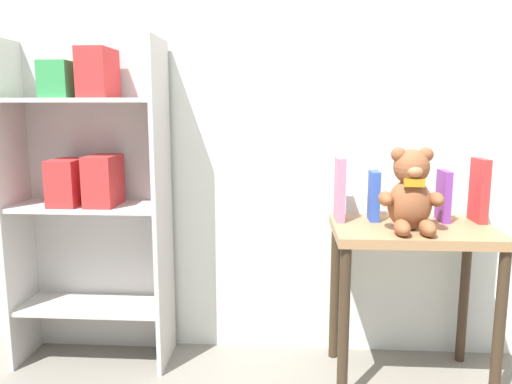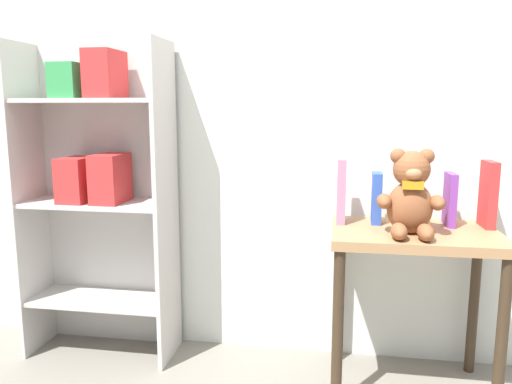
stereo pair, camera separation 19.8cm
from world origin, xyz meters
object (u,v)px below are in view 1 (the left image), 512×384
book_standing_pink (340,189)px  book_standing_orange (409,199)px  book_standing_red (479,190)px  display_table (412,255)px  book_standing_blue (374,196)px  book_standing_purple (443,196)px  teddy_bear (411,193)px  bookshelf_side (91,184)px

book_standing_pink → book_standing_orange: 0.28m
book_standing_red → book_standing_pink: bearing=179.1°
display_table → book_standing_red: bearing=20.2°
book_standing_blue → book_standing_purple: book_standing_purple is taller
teddy_bear → book_standing_blue: (-0.11, 0.16, -0.04)m
teddy_bear → book_standing_blue: bearing=123.0°
display_table → teddy_bear: teddy_bear is taller
book_standing_blue → book_standing_red: book_standing_red is taller
book_standing_orange → book_standing_pink: bearing=-179.5°
teddy_bear → book_standing_orange: size_ratio=1.69×
display_table → book_standing_orange: 0.22m
bookshelf_side → book_standing_orange: (1.31, -0.04, -0.04)m
teddy_bear → book_standing_purple: bearing=44.2°
display_table → book_standing_blue: book_standing_blue is taller
teddy_bear → book_standing_orange: bearing=78.1°
teddy_bear → book_standing_purple: size_ratio=1.51×
bookshelf_side → display_table: (1.31, -0.13, -0.24)m
bookshelf_side → book_standing_purple: size_ratio=6.69×
teddy_bear → book_standing_pink: bearing=147.2°
bookshelf_side → book_standing_blue: bearing=-1.5°
book_standing_blue → book_standing_orange: book_standing_blue is taller
bookshelf_side → book_standing_orange: bookshelf_side is taller
bookshelf_side → book_standing_blue: bookshelf_side is taller
bookshelf_side → teddy_bear: bearing=-8.6°
display_table → book_standing_red: 0.38m
bookshelf_side → display_table: 1.34m
display_table → book_standing_pink: size_ratio=2.52×
book_standing_pink → teddy_bear: bearing=-33.5°
book_standing_blue → book_standing_orange: 0.14m
book_standing_purple → book_standing_red: 0.14m
bookshelf_side → teddy_bear: 1.30m
book_standing_orange → teddy_bear: bearing=-100.0°
book_standing_pink → book_standing_blue: (0.14, 0.01, -0.03)m
bookshelf_side → book_standing_orange: bearing=-1.9°
display_table → bookshelf_side: bearing=174.4°
bookshelf_side → book_standing_purple: (1.45, -0.03, -0.03)m
book_standing_blue → book_standing_red: (0.41, 0.00, 0.03)m
display_table → book_standing_orange: (0.00, 0.09, 0.20)m
teddy_bear → book_standing_purple: (0.17, 0.16, -0.04)m
book_standing_purple → book_standing_red: bearing=-0.6°
teddy_bear → book_standing_red: size_ratio=1.22×
book_standing_purple → book_standing_red: book_standing_red is taller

